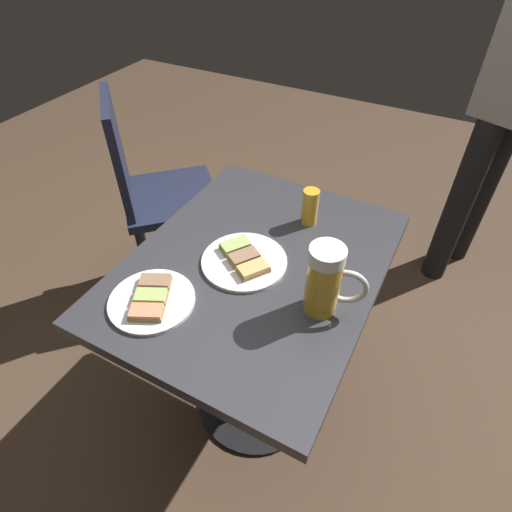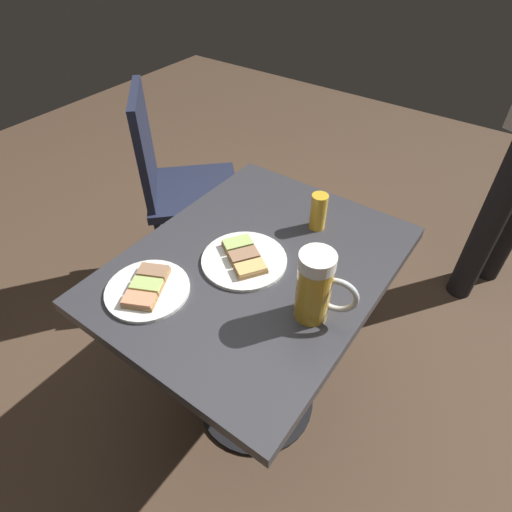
% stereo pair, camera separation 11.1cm
% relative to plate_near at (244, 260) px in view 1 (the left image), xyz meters
% --- Properties ---
extents(ground_plane, '(6.00, 6.00, 0.00)m').
position_rel_plate_near_xyz_m(ground_plane, '(0.02, -0.03, -0.75)').
color(ground_plane, '#4C3828').
extents(cafe_table, '(0.82, 0.65, 0.74)m').
position_rel_plate_near_xyz_m(cafe_table, '(0.02, -0.03, -0.17)').
color(cafe_table, black).
rests_on(cafe_table, ground_plane).
extents(plate_near, '(0.23, 0.23, 0.03)m').
position_rel_plate_near_xyz_m(plate_near, '(0.00, 0.00, 0.00)').
color(plate_near, white).
rests_on(plate_near, cafe_table).
extents(plate_far, '(0.21, 0.21, 0.03)m').
position_rel_plate_near_xyz_m(plate_far, '(-0.23, 0.13, 0.00)').
color(plate_far, white).
rests_on(plate_far, cafe_table).
extents(beer_mug, '(0.08, 0.14, 0.19)m').
position_rel_plate_near_xyz_m(beer_mug, '(-0.05, -0.24, 0.08)').
color(beer_mug, gold).
rests_on(beer_mug, cafe_table).
extents(beer_glass_small, '(0.05, 0.05, 0.11)m').
position_rel_plate_near_xyz_m(beer_glass_small, '(0.25, -0.08, 0.05)').
color(beer_glass_small, gold).
rests_on(beer_glass_small, cafe_table).
extents(cafe_chair, '(0.54, 0.54, 0.94)m').
position_rel_plate_near_xyz_m(cafe_chair, '(0.38, 0.65, -0.20)').
color(cafe_chair, '#1E2338').
rests_on(cafe_chair, ground_plane).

